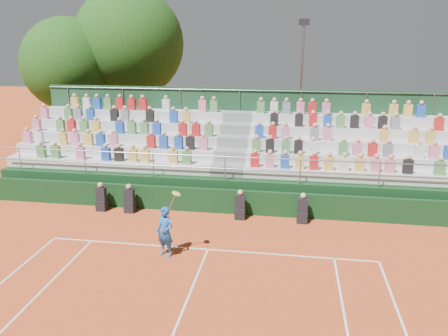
% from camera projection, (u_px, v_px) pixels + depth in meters
% --- Properties ---
extents(ground, '(90.00, 90.00, 0.00)m').
position_uv_depth(ground, '(208.00, 250.00, 14.53)').
color(ground, '#C54B20').
rests_on(ground, ground).
extents(courtside_wall, '(20.00, 0.15, 1.00)m').
position_uv_depth(courtside_wall, '(223.00, 201.00, 17.42)').
color(courtside_wall, black).
rests_on(courtside_wall, ground).
extents(line_officials, '(8.45, 0.40, 1.19)m').
position_uv_depth(line_officials, '(191.00, 204.00, 17.17)').
color(line_officials, black).
rests_on(line_officials, ground).
extents(grandstand, '(20.00, 5.20, 4.40)m').
position_uv_depth(grandstand, '(234.00, 165.00, 20.31)').
color(grandstand, black).
rests_on(grandstand, ground).
extents(tennis_player, '(0.89, 0.59, 2.22)m').
position_uv_depth(tennis_player, '(165.00, 232.00, 13.91)').
color(tennis_player, blue).
rests_on(tennis_player, ground).
extents(tree_west, '(5.52, 5.52, 7.98)m').
position_uv_depth(tree_west, '(69.00, 65.00, 26.04)').
color(tree_west, '#3B2215').
rests_on(tree_west, ground).
extents(tree_east, '(6.72, 6.72, 9.78)m').
position_uv_depth(tree_east, '(129.00, 44.00, 26.92)').
color(tree_east, '#3B2215').
rests_on(tree_east, ground).
extents(floodlight_mast, '(0.60, 0.25, 7.78)m').
position_uv_depth(floodlight_mast, '(301.00, 77.00, 25.57)').
color(floodlight_mast, gray).
rests_on(floodlight_mast, ground).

